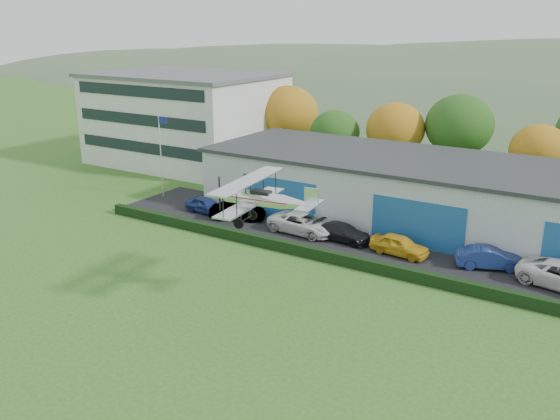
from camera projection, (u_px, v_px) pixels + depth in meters
The scene contains 15 objects.
ground at pixel (158, 369), 28.38m from camera, with size 300.00×300.00×0.00m, color #345F1E.
apron at pixel (385, 246), 43.81m from camera, with size 48.00×9.00×0.05m, color black.
hedge at pixel (358, 263), 39.82m from camera, with size 46.00×0.60×0.80m, color black.
hangar at pixel (443, 194), 47.63m from camera, with size 40.60×12.60×5.30m.
office_block at pixel (186, 118), 69.22m from camera, with size 20.60×15.60×10.40m.
flagpole at pixel (161, 148), 54.75m from camera, with size 1.05×0.10×8.00m.
tree_belt at pixel (444, 130), 59.04m from camera, with size 75.70×13.22×10.12m.
distant_hills at pixel (538, 144), 147.59m from camera, with size 430.00×196.00×56.00m.
car_0 at pixel (206, 205), 51.26m from camera, with size 1.63×4.04×1.38m, color navy.
car_1 at pixel (237, 211), 49.45m from camera, with size 1.59×4.55×1.50m, color gray.
car_2 at pixel (303, 223), 46.31m from camera, with size 2.61×5.66×1.57m, color silver.
car_3 at pixel (343, 232), 44.72m from camera, with size 1.86×4.57×1.33m, color black.
car_4 at pixel (399, 245), 41.99m from camera, with size 1.71×4.26×1.45m, color gold.
car_5 at pixel (490, 258), 39.66m from camera, with size 1.55×4.44×1.46m, color navy.
biplane at pixel (262, 198), 33.39m from camera, with size 6.27×7.20×2.68m.
Camera 1 is at (18.10, -17.82, 15.91)m, focal length 37.83 mm.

